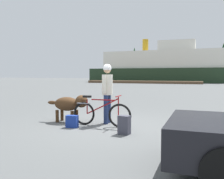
{
  "coord_description": "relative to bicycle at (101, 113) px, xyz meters",
  "views": [
    {
      "loc": [
        2.43,
        -6.34,
        1.48
      ],
      "look_at": [
        -0.21,
        0.75,
        1.0
      ],
      "focal_mm": 38.52,
      "sensor_mm": 36.0,
      "label": 1
    }
  ],
  "objects": [
    {
      "name": "pine_tree_center",
      "position": [
        -4.57,
        60.62,
        5.41
      ],
      "size": [
        3.38,
        3.38,
        9.51
      ],
      "color": "#4C331E",
      "rests_on": "ground_plane"
    },
    {
      "name": "bicycle",
      "position": [
        0.0,
        0.0,
        0.0
      ],
      "size": [
        1.77,
        0.44,
        0.89
      ],
      "color": "black",
      "rests_on": "ground_plane"
    },
    {
      "name": "dock_pier",
      "position": [
        -6.42,
        32.54,
        -0.17
      ],
      "size": [
        18.74,
        2.14,
        0.4
      ],
      "primitive_type": "cube",
      "color": "brown",
      "rests_on": "ground_plane"
    },
    {
      "name": "ferry_boat",
      "position": [
        -4.21,
        39.67,
        2.46
      ],
      "size": [
        26.83,
        7.21,
        8.17
      ],
      "color": "#1E331E",
      "rests_on": "ground_plane"
    },
    {
      "name": "pine_tree_far_right",
      "position": [
        7.73,
        60.38,
        5.7
      ],
      "size": [
        3.49,
        3.49,
        9.34
      ],
      "color": "#4C331E",
      "rests_on": "ground_plane"
    },
    {
      "name": "dog",
      "position": [
        -1.13,
        0.2,
        0.19
      ],
      "size": [
        1.39,
        0.5,
        0.85
      ],
      "color": "#472D19",
      "rests_on": "ground_plane"
    },
    {
      "name": "pine_tree_far_left",
      "position": [
        -15.52,
        61.09,
        5.27
      ],
      "size": [
        3.51,
        3.51,
        9.16
      ],
      "color": "#4C331E",
      "rests_on": "ground_plane"
    },
    {
      "name": "backpack",
      "position": [
        0.9,
        -0.64,
        -0.14
      ],
      "size": [
        0.31,
        0.24,
        0.46
      ],
      "primitive_type": "cube",
      "rotation": [
        0.0,
        0.0,
        -0.15
      ],
      "color": "#3F3F4C",
      "rests_on": "ground_plane"
    },
    {
      "name": "ground_plane",
      "position": [
        0.23,
        0.11,
        -0.37
      ],
      "size": [
        160.0,
        160.0,
        0.0
      ],
      "primitive_type": "plane",
      "color": "#595B5B"
    },
    {
      "name": "person_cyclist",
      "position": [
        0.02,
        0.45,
        0.72
      ],
      "size": [
        0.32,
        0.53,
        1.78
      ],
      "color": "navy",
      "rests_on": "ground_plane"
    },
    {
      "name": "handbag_pannier",
      "position": [
        -0.68,
        -0.44,
        -0.2
      ],
      "size": [
        0.33,
        0.21,
        0.34
      ],
      "primitive_type": "cube",
      "rotation": [
        0.0,
        0.0,
        0.09
      ],
      "color": "navy",
      "rests_on": "ground_plane"
    }
  ]
}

